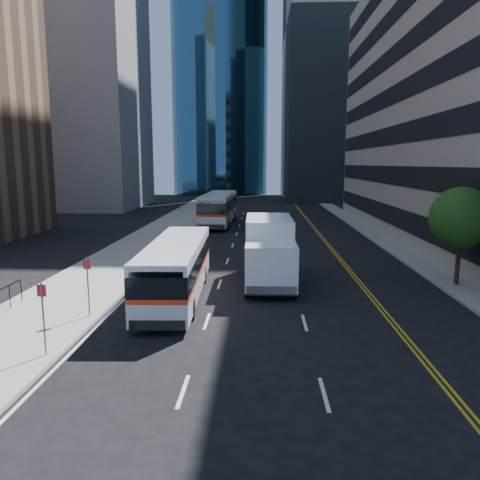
% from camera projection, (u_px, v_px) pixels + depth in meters
% --- Properties ---
extents(ground, '(160.00, 160.00, 0.00)m').
position_uv_depth(ground, '(296.00, 341.00, 17.11)').
color(ground, black).
rests_on(ground, ground).
extents(sidewalk_west, '(5.00, 90.00, 0.15)m').
position_uv_depth(sidewalk_west, '(159.00, 234.00, 42.20)').
color(sidewalk_west, gray).
rests_on(sidewalk_west, ground).
extents(sidewalk_east, '(2.00, 90.00, 0.15)m').
position_uv_depth(sidewalk_east, '(377.00, 236.00, 41.36)').
color(sidewalk_east, gray).
rests_on(sidewalk_east, ground).
extents(office_tower_north, '(30.00, 28.00, 60.00)m').
position_uv_depth(office_tower_north, '(371.00, 28.00, 82.45)').
color(office_tower_north, gray).
rests_on(office_tower_north, ground).
extents(midrise_west, '(18.00, 18.00, 35.00)m').
position_uv_depth(midrise_west, '(75.00, 85.00, 66.74)').
color(midrise_west, gray).
rests_on(midrise_west, ground).
extents(street_tree, '(3.20, 3.20, 5.10)m').
position_uv_depth(street_tree, '(461.00, 218.00, 24.02)').
color(street_tree, '#332114').
rests_on(street_tree, sidewalk_east).
extents(bus_front, '(2.70, 10.72, 2.75)m').
position_uv_depth(bus_front, '(177.00, 267.00, 22.38)').
color(bus_front, silver).
rests_on(bus_front, ground).
extents(bus_rear, '(3.11, 12.80, 3.28)m').
position_uv_depth(bus_rear, '(219.00, 208.00, 49.44)').
color(bus_rear, silver).
rests_on(bus_rear, ground).
extents(box_truck, '(2.61, 7.28, 3.47)m').
position_uv_depth(box_truck, '(269.00, 250.00, 25.13)').
color(box_truck, white).
rests_on(box_truck, ground).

